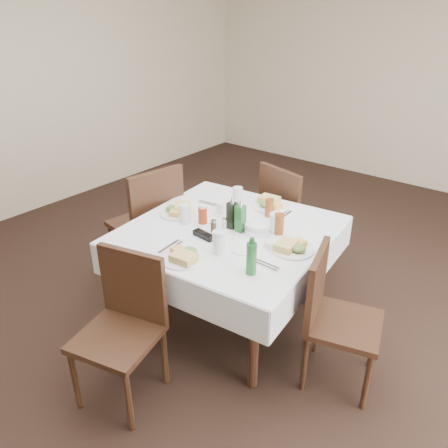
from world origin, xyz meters
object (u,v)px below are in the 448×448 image
bread_basket (258,227)px  coffee_mug (222,209)px  chair_east (331,310)px  chair_south (125,318)px  water_n (238,196)px  water_e (275,223)px  chair_west (150,219)px  water_s (219,242)px  green_bottle (251,258)px  chair_north (287,212)px  oil_cruet_green (240,217)px  water_w (185,214)px  ketchup_bottle (203,215)px  dining_table (229,239)px  oil_cruet_dark (232,214)px

bread_basket → coffee_mug: (-0.36, 0.06, 0.01)m
chair_east → coffee_mug: (-1.00, 0.20, 0.30)m
chair_south → water_n: size_ratio=6.36×
water_e → bread_basket: size_ratio=0.68×
chair_south → chair_west: bearing=130.1°
chair_west → bread_basket: chair_west is taller
water_n → chair_east: bearing=-21.5°
water_s → green_bottle: (0.29, -0.07, 0.03)m
chair_north → oil_cruet_green: size_ratio=4.03×
water_n → green_bottle: green_bottle is taller
chair_north → water_w: 1.07m
oil_cruet_green → ketchup_bottle: (-0.28, -0.06, -0.04)m
chair_north → ketchup_bottle: (-0.13, -0.93, 0.28)m
chair_east → water_n: water_n is taller
chair_north → water_w: chair_north is taller
chair_east → chair_west: bearing=177.5°
chair_south → oil_cruet_green: 0.97m
chair_south → oil_cruet_green: size_ratio=3.82×
dining_table → chair_south: 0.89m
water_n → water_w: water_n is taller
green_bottle → water_s: bearing=167.1°
oil_cruet_dark → ketchup_bottle: 0.22m
coffee_mug → water_n: bearing=92.6°
chair_north → water_e: chair_north is taller
dining_table → bread_basket: bearing=27.7°
chair_west → water_s: (0.97, -0.31, 0.25)m
chair_south → chair_east: 1.21m
ketchup_bottle → green_bottle: bearing=-26.0°
chair_south → oil_cruet_green: bearing=80.5°
ketchup_bottle → green_bottle: 0.70m
bread_basket → chair_south: bearing=-104.1°
chair_east → water_s: bearing=-160.6°
water_n → chair_west: bearing=-152.6°
water_w → oil_cruet_dark: 0.34m
dining_table → ketchup_bottle: ketchup_bottle is taller
chair_north → water_s: chair_north is taller
water_w → coffee_mug: water_w is taller
chair_north → coffee_mug: chair_north is taller
dining_table → ketchup_bottle: size_ratio=10.54×
water_e → ketchup_bottle: bearing=-156.6°
chair_north → water_n: bearing=-103.5°
bread_basket → oil_cruet_dark: size_ratio=0.84×
chair_north → water_n: size_ratio=6.71×
bread_basket → oil_cruet_green: (-0.09, -0.07, 0.07)m
chair_south → ketchup_bottle: size_ratio=6.66×
water_s → green_bottle: bearing=-12.9°
water_s → oil_cruet_dark: size_ratio=0.61×
chair_south → green_bottle: bearing=45.8°
chair_north → chair_east: size_ratio=1.08×
chair_east → chair_south: bearing=-137.1°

